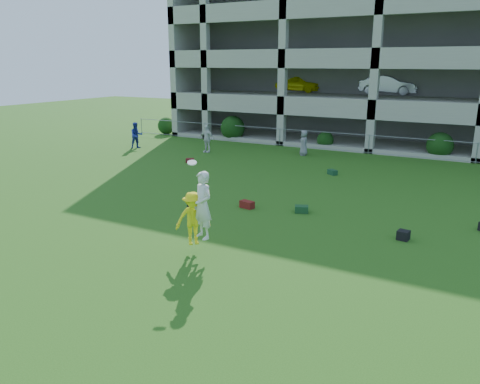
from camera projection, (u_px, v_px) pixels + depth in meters
The scene contains 14 objects.
ground at pixel (197, 268), 12.91m from camera, with size 100.00×100.00×0.00m, color #235114.
bystander_a at pixel (136, 135), 30.63m from camera, with size 0.82×0.64×1.70m, color navy.
bystander_b at pixel (207, 139), 29.21m from camera, with size 1.02×0.42×1.74m, color white.
bystander_c at pixel (304, 143), 28.30m from camera, with size 0.75×0.49×1.53m, color gray.
bag_red_a at pixel (247, 204), 18.16m from camera, with size 0.55×0.30×0.28m, color #530E10.
bag_black_b at pixel (193, 208), 17.86m from camera, with size 0.40×0.25×0.22m, color black.
bag_green_c at pixel (302, 209), 17.62m from camera, with size 0.50×0.35×0.26m, color #163C1C.
crate_d at pixel (403, 235), 14.91m from camera, with size 0.35×0.35×0.30m, color black.
bag_red_f at pixel (190, 160), 26.40m from camera, with size 0.45×0.28×0.24m, color #53190E.
bag_green_g at pixel (332, 172), 23.57m from camera, with size 0.50×0.30×0.25m, color #163C24.
frisbee_contest at pixel (197, 213), 13.56m from camera, with size 1.39×1.15×2.53m.
parking_garage at pixel (403, 55), 34.71m from camera, with size 30.00×14.00×12.00m.
fence at pixel (369, 144), 28.80m from camera, with size 36.06×0.06×1.20m.
shrub_row at pixel (453, 133), 27.03m from camera, with size 34.38×2.52×3.50m.
Camera 1 is at (6.74, -9.85, 5.47)m, focal length 35.00 mm.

